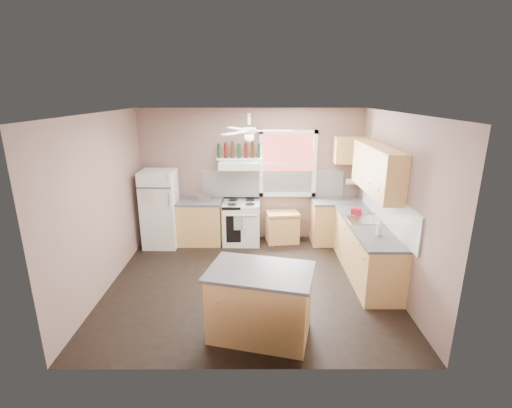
{
  "coord_description": "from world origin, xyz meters",
  "views": [
    {
      "loc": [
        0.09,
        -5.45,
        2.98
      ],
      "look_at": [
        0.1,
        0.3,
        1.25
      ],
      "focal_mm": 26.0,
      "sensor_mm": 36.0,
      "label": 1
    }
  ],
  "objects_px": {
    "toaster": "(206,196)",
    "refrigerator": "(160,209)",
    "cart": "(282,227)",
    "stove": "(242,223)",
    "island": "(260,304)"
  },
  "relations": [
    {
      "from": "stove",
      "to": "cart",
      "type": "distance_m",
      "value": 0.85
    },
    {
      "from": "cart",
      "to": "refrigerator",
      "type": "bearing_deg",
      "value": 176.51
    },
    {
      "from": "refrigerator",
      "to": "island",
      "type": "relative_size",
      "value": 1.27
    },
    {
      "from": "cart",
      "to": "island",
      "type": "bearing_deg",
      "value": -106.62
    },
    {
      "from": "stove",
      "to": "island",
      "type": "height_order",
      "value": "same"
    },
    {
      "from": "stove",
      "to": "toaster",
      "type": "bearing_deg",
      "value": -177.63
    },
    {
      "from": "refrigerator",
      "to": "toaster",
      "type": "bearing_deg",
      "value": 8.48
    },
    {
      "from": "toaster",
      "to": "island",
      "type": "height_order",
      "value": "toaster"
    },
    {
      "from": "toaster",
      "to": "refrigerator",
      "type": "bearing_deg",
      "value": -159.72
    },
    {
      "from": "stove",
      "to": "island",
      "type": "xyz_separation_m",
      "value": [
        0.34,
        -3.05,
        0.0
      ]
    },
    {
      "from": "stove",
      "to": "cart",
      "type": "bearing_deg",
      "value": 3.71
    },
    {
      "from": "stove",
      "to": "cart",
      "type": "xyz_separation_m",
      "value": [
        0.84,
        0.03,
        -0.11
      ]
    },
    {
      "from": "toaster",
      "to": "cart",
      "type": "bearing_deg",
      "value": 14.4
    },
    {
      "from": "toaster",
      "to": "stove",
      "type": "height_order",
      "value": "toaster"
    },
    {
      "from": "refrigerator",
      "to": "toaster",
      "type": "xyz_separation_m",
      "value": [
        0.9,
        0.12,
        0.22
      ]
    }
  ]
}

